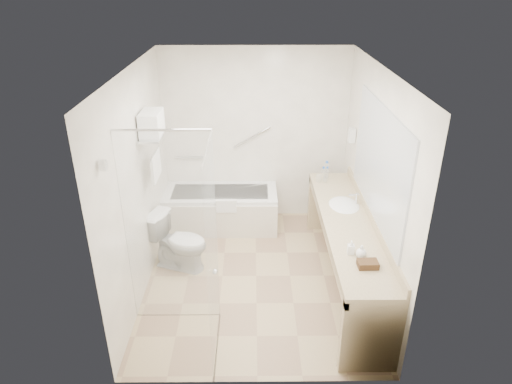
{
  "coord_description": "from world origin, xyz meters",
  "views": [
    {
      "loc": [
        -0.04,
        -4.58,
        3.37
      ],
      "look_at": [
        0.0,
        0.3,
        1.0
      ],
      "focal_mm": 32.0,
      "sensor_mm": 36.0,
      "label": 1
    }
  ],
  "objects_px": {
    "toilet": "(179,242)",
    "water_bottle_left": "(327,173)",
    "vanity_counter": "(346,237)",
    "bathtub": "(221,209)",
    "amenity_basket": "(368,264)"
  },
  "relations": [
    {
      "from": "amenity_basket",
      "to": "water_bottle_left",
      "type": "distance_m",
      "value": 2.04
    },
    {
      "from": "vanity_counter",
      "to": "toilet",
      "type": "relative_size",
      "value": 3.73
    },
    {
      "from": "toilet",
      "to": "water_bottle_left",
      "type": "relative_size",
      "value": 4.24
    },
    {
      "from": "water_bottle_left",
      "to": "amenity_basket",
      "type": "bearing_deg",
      "value": -87.59
    },
    {
      "from": "bathtub",
      "to": "vanity_counter",
      "type": "distance_m",
      "value": 2.09
    },
    {
      "from": "bathtub",
      "to": "toilet",
      "type": "distance_m",
      "value": 1.11
    },
    {
      "from": "bathtub",
      "to": "water_bottle_left",
      "type": "xyz_separation_m",
      "value": [
        1.46,
        -0.22,
        0.65
      ]
    },
    {
      "from": "bathtub",
      "to": "water_bottle_left",
      "type": "height_order",
      "value": "water_bottle_left"
    },
    {
      "from": "toilet",
      "to": "water_bottle_left",
      "type": "bearing_deg",
      "value": -47.33
    },
    {
      "from": "vanity_counter",
      "to": "bathtub",
      "type": "bearing_deg",
      "value": 137.65
    },
    {
      "from": "amenity_basket",
      "to": "toilet",
      "type": "bearing_deg",
      "value": 148.03
    },
    {
      "from": "bathtub",
      "to": "vanity_counter",
      "type": "relative_size",
      "value": 0.59
    },
    {
      "from": "bathtub",
      "to": "amenity_basket",
      "type": "xyz_separation_m",
      "value": [
        1.54,
        -2.26,
        0.61
      ]
    },
    {
      "from": "toilet",
      "to": "water_bottle_left",
      "type": "xyz_separation_m",
      "value": [
        1.91,
        0.8,
        0.57
      ]
    },
    {
      "from": "bathtub",
      "to": "vanity_counter",
      "type": "bearing_deg",
      "value": -42.35
    }
  ]
}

